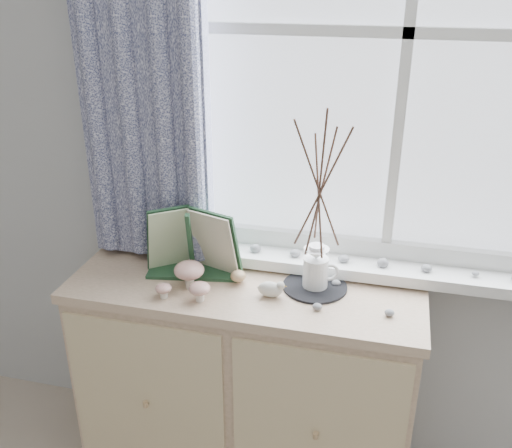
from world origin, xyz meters
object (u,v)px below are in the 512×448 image
Objects in this scene: sideboard at (246,384)px; toadstool_cluster at (189,277)px; twig_pitcher at (320,185)px; botanical_book at (189,245)px.

sideboard is 6.62× the size of toadstool_cluster.
twig_pitcher is (0.23, 0.04, 0.79)m from sideboard.
botanical_book is at bearing -178.87° from sideboard.
twig_pitcher reaches higher than toadstool_cluster.
sideboard is 0.51m from toadstool_cluster.
sideboard is at bearing 168.59° from twig_pitcher.
toadstool_cluster is at bearing 176.95° from twig_pitcher.
toadstool_cluster is at bearing -152.06° from sideboard.
twig_pitcher is (0.43, 0.04, 0.24)m from botanical_book.
sideboard is at bearing -8.83° from botanical_book.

